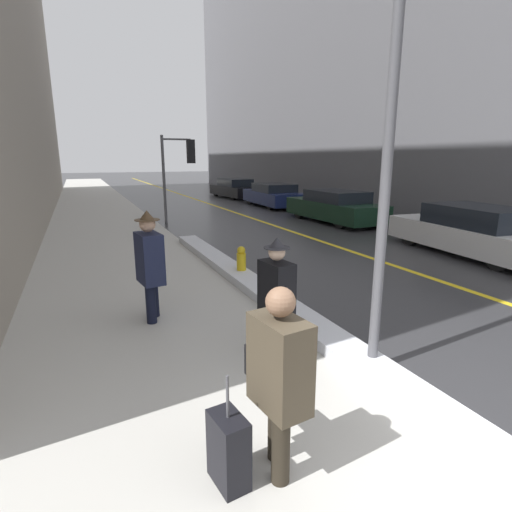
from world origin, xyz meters
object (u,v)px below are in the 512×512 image
object	(u,v)px
pedestrian_with_shoulder_bag	(279,373)
pedestrian_in_fedora	(276,292)
parked_car_white	(474,232)
rolling_suitcase	(229,450)
traffic_light_near	(181,161)
fire_hydrant	(241,262)
parked_car_dark_green	(335,207)
lamp_post	(390,122)
parked_car_navy	(273,195)
pedestrian_trailing	(150,262)
parked_car_black	(235,189)

from	to	relation	value
pedestrian_with_shoulder_bag	pedestrian_in_fedora	size ratio (longest dim) A/B	1.02
parked_car_white	rolling_suitcase	distance (m)	9.92
traffic_light_near	pedestrian_with_shoulder_bag	bearing A→B (deg)	-99.88
fire_hydrant	traffic_light_near	bearing A→B (deg)	84.90
parked_car_dark_green	rolling_suitcase	bearing A→B (deg)	140.89
lamp_post	fire_hydrant	xyz separation A→B (m)	(-0.02, 4.24, -2.55)
parked_car_navy	pedestrian_in_fedora	bearing A→B (deg)	156.08
rolling_suitcase	fire_hydrant	size ratio (longest dim) A/B	1.36
pedestrian_trailing	parked_car_dark_green	distance (m)	11.36
fire_hydrant	pedestrian_in_fedora	bearing A→B (deg)	-104.40
pedestrian_trailing	fire_hydrant	size ratio (longest dim) A/B	2.52
lamp_post	pedestrian_trailing	xyz separation A→B (m)	(-2.19, 2.66, -1.94)
parked_car_navy	parked_car_black	size ratio (longest dim) A/B	0.98
pedestrian_trailing	parked_car_dark_green	xyz separation A→B (m)	(8.59, 7.42, -0.35)
parked_car_dark_green	parked_car_black	xyz separation A→B (m)	(0.05, 11.54, -0.02)
pedestrian_trailing	parked_car_navy	xyz separation A→B (m)	(8.77, 13.39, -0.37)
pedestrian_trailing	traffic_light_near	bearing A→B (deg)	155.83
pedestrian_in_fedora	parked_car_white	size ratio (longest dim) A/B	0.31
pedestrian_in_fedora	parked_car_dark_green	xyz separation A→B (m)	(7.30, 9.22, -0.24)
traffic_light_near	parked_car_dark_green	xyz separation A→B (m)	(5.71, -2.22, -1.83)
pedestrian_in_fedora	parked_car_white	distance (m)	7.95
pedestrian_trailing	parked_car_black	xyz separation A→B (m)	(8.64, 18.95, -0.37)
lamp_post	rolling_suitcase	bearing A→B (deg)	-156.54
parked_car_dark_green	parked_car_navy	xyz separation A→B (m)	(0.17, 5.98, -0.02)
pedestrian_in_fedora	fire_hydrant	world-z (taller)	pedestrian_in_fedora
pedestrian_trailing	lamp_post	bearing A→B (deg)	31.94
traffic_light_near	rolling_suitcase	distance (m)	13.74
parked_car_white	parked_car_dark_green	xyz separation A→B (m)	(-0.09, 6.31, -0.00)
lamp_post	parked_car_navy	distance (m)	17.50
pedestrian_trailing	parked_car_black	distance (m)	20.83
pedestrian_with_shoulder_bag	pedestrian_trailing	world-z (taller)	pedestrian_trailing
parked_car_black	fire_hydrant	size ratio (longest dim) A/B	6.78
rolling_suitcase	parked_car_white	bearing A→B (deg)	110.91
traffic_light_near	parked_car_dark_green	distance (m)	6.40
lamp_post	parked_car_dark_green	xyz separation A→B (m)	(6.41, 10.07, -2.29)
pedestrian_with_shoulder_bag	rolling_suitcase	bearing A→B (deg)	-100.03
pedestrian_in_fedora	rolling_suitcase	world-z (taller)	pedestrian_in_fedora
parked_car_dark_green	parked_car_white	bearing A→B (deg)	179.74
parked_car_black	fire_hydrant	distance (m)	18.54
pedestrian_in_fedora	parked_car_black	world-z (taller)	pedestrian_in_fedora
parked_car_dark_green	parked_car_black	world-z (taller)	parked_car_dark_green
parked_car_dark_green	rolling_suitcase	xyz separation A→B (m)	(-8.62, -11.03, -0.31)
lamp_post	traffic_light_near	distance (m)	12.32
traffic_light_near	parked_car_navy	xyz separation A→B (m)	(5.89, 3.75, -1.85)
pedestrian_trailing	rolling_suitcase	size ratio (longest dim) A/B	1.86
traffic_light_near	rolling_suitcase	bearing A→B (deg)	-101.64
rolling_suitcase	parked_car_black	bearing A→B (deg)	151.46
parked_car_dark_green	pedestrian_in_fedora	bearing A→B (deg)	140.53
parked_car_white	parked_car_dark_green	bearing A→B (deg)	6.40
traffic_light_near	fire_hydrant	distance (m)	8.35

